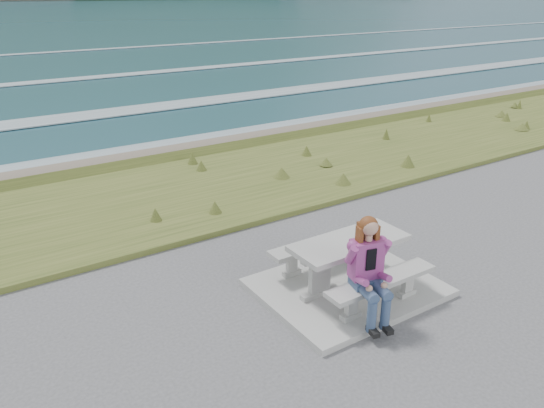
# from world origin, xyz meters

# --- Properties ---
(concrete_slab) EXTENTS (2.60, 2.10, 0.10)m
(concrete_slab) POSITION_xyz_m (0.00, 0.00, 0.05)
(concrete_slab) COLOR #ADADA8
(concrete_slab) RESTS_ON ground
(picnic_table) EXTENTS (1.80, 0.75, 0.75)m
(picnic_table) POSITION_xyz_m (0.00, 0.00, 0.68)
(picnic_table) COLOR #ADADA8
(picnic_table) RESTS_ON concrete_slab
(bench_landward) EXTENTS (1.80, 0.35, 0.45)m
(bench_landward) POSITION_xyz_m (0.00, -0.70, 0.45)
(bench_landward) COLOR #ADADA8
(bench_landward) RESTS_ON concrete_slab
(bench_seaward) EXTENTS (1.80, 0.35, 0.45)m
(bench_seaward) POSITION_xyz_m (0.00, 0.70, 0.45)
(bench_seaward) COLOR #ADADA8
(bench_seaward) RESTS_ON concrete_slab
(grass_verge) EXTENTS (160.00, 4.50, 0.22)m
(grass_verge) POSITION_xyz_m (0.00, 5.00, 0.00)
(grass_verge) COLOR #39491B
(grass_verge) RESTS_ON ground
(shore_drop) EXTENTS (160.00, 0.80, 2.20)m
(shore_drop) POSITION_xyz_m (0.00, 7.90, 0.00)
(shore_drop) COLOR #615A49
(shore_drop) RESTS_ON ground
(ocean) EXTENTS (1600.00, 1600.00, 0.09)m
(ocean) POSITION_xyz_m (0.00, 25.09, -1.74)
(ocean) COLOR #204C5B
(ocean) RESTS_ON ground
(seated_woman) EXTENTS (0.57, 0.80, 1.46)m
(seated_woman) POSITION_xyz_m (-0.35, -0.83, 0.64)
(seated_woman) COLOR #30496C
(seated_woman) RESTS_ON concrete_slab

